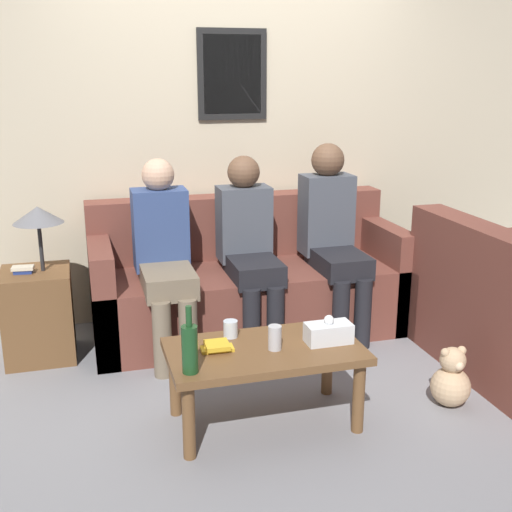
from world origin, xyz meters
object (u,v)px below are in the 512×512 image
(person_left, at_px, (164,251))
(person_middle, at_px, (249,243))
(drinking_glass, at_px, (231,329))
(teddy_bear, at_px, (451,380))
(couch_main, at_px, (248,284))
(coffee_table, at_px, (265,359))
(person_right, at_px, (333,232))
(wine_bottle, at_px, (190,348))

(person_left, height_order, person_middle, person_left)
(drinking_glass, height_order, teddy_bear, drinking_glass)
(couch_main, relative_size, coffee_table, 2.16)
(couch_main, height_order, teddy_bear, couch_main)
(drinking_glass, distance_m, teddy_bear, 1.21)
(coffee_table, relative_size, person_left, 0.79)
(couch_main, xyz_separation_m, coffee_table, (-0.24, -1.22, 0.03))
(coffee_table, bearing_deg, person_left, 108.73)
(person_right, bearing_deg, teddy_bear, -79.86)
(couch_main, distance_m, teddy_bear, 1.54)
(couch_main, distance_m, drinking_glass, 1.12)
(coffee_table, distance_m, person_left, 1.12)
(drinking_glass, distance_m, person_middle, 0.98)
(wine_bottle, xyz_separation_m, person_middle, (0.61, 1.24, 0.12))
(couch_main, xyz_separation_m, person_middle, (-0.03, -0.15, 0.34))
(couch_main, height_order, person_middle, person_middle)
(person_middle, relative_size, person_right, 0.95)
(person_left, bearing_deg, person_middle, 5.45)
(coffee_table, relative_size, person_right, 0.76)
(teddy_bear, bearing_deg, couch_main, 120.03)
(coffee_table, xyz_separation_m, person_right, (0.79, 1.08, 0.34))
(coffee_table, bearing_deg, wine_bottle, -157.44)
(person_middle, bearing_deg, wine_bottle, -116.19)
(person_middle, height_order, teddy_bear, person_middle)
(couch_main, relative_size, teddy_bear, 6.23)
(wine_bottle, xyz_separation_m, person_left, (0.05, 1.19, 0.12))
(couch_main, bearing_deg, drinking_glass, -109.54)
(person_left, height_order, teddy_bear, person_left)
(drinking_glass, height_order, person_left, person_left)
(coffee_table, bearing_deg, drinking_glass, 126.80)
(person_middle, height_order, person_right, person_right)
(coffee_table, xyz_separation_m, drinking_glass, (-0.13, 0.17, 0.11))
(couch_main, bearing_deg, person_left, -160.96)
(person_middle, relative_size, teddy_bear, 3.60)
(teddy_bear, bearing_deg, wine_bottle, -177.23)
(wine_bottle, bearing_deg, person_right, 46.31)
(wine_bottle, relative_size, drinking_glass, 3.65)
(couch_main, distance_m, person_left, 0.71)
(wine_bottle, bearing_deg, drinking_glass, 51.73)
(couch_main, bearing_deg, wine_bottle, -114.77)
(coffee_table, distance_m, wine_bottle, 0.47)
(person_left, distance_m, teddy_bear, 1.83)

